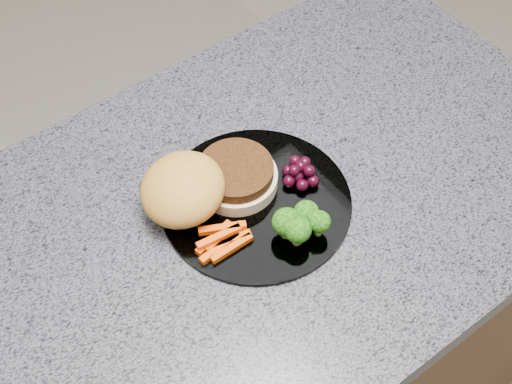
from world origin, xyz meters
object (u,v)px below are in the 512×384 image
plate (256,202)px  grape_bunch (300,172)px  burger (202,186)px  island_cabinet (215,381)px

plate → grape_bunch: bearing=-4.1°
plate → burger: 0.08m
island_cabinet → plate: size_ratio=4.62×
burger → plate: bearing=-37.7°
burger → island_cabinet: bearing=-127.5°
plate → grape_bunch: grape_bunch is taller
island_cabinet → plate: (0.10, 0.00, 0.47)m
island_cabinet → burger: 0.51m
plate → grape_bunch: size_ratio=5.03×
island_cabinet → plate: 0.48m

